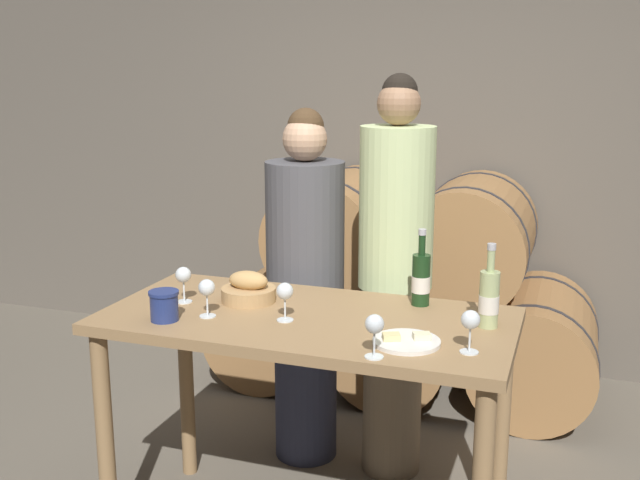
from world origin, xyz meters
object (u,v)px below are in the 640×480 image
at_px(wine_bottle_white, 489,298).
at_px(wine_glass_right, 375,326).
at_px(person_right, 395,277).
at_px(wine_bottle_red, 421,279).
at_px(wine_glass_far_left, 183,277).
at_px(wine_glass_far_right, 470,322).
at_px(wine_glass_center, 285,293).
at_px(tasting_table, 307,351).
at_px(cheese_plate, 406,341).
at_px(wine_glass_left, 207,290).
at_px(bread_basket, 249,290).
at_px(blue_crock, 164,304).
at_px(person_left, 305,287).

height_order(wine_bottle_white, wine_glass_right, wine_bottle_white).
xyz_separation_m(person_right, wine_bottle_red, (0.19, -0.38, 0.11)).
distance_m(wine_glass_far_left, wine_glass_far_right, 1.12).
bearing_deg(wine_glass_far_left, wine_glass_far_right, -8.50).
bearing_deg(wine_glass_center, wine_bottle_red, 39.27).
relative_size(tasting_table, wine_glass_far_right, 10.67).
relative_size(cheese_plate, wine_glass_left, 1.59).
height_order(person_right, cheese_plate, person_right).
bearing_deg(bread_basket, tasting_table, -17.88).
bearing_deg(cheese_plate, wine_glass_far_right, -2.86).
distance_m(wine_bottle_white, wine_glass_far_right, 0.27).
bearing_deg(blue_crock, tasting_table, 25.34).
relative_size(tasting_table, person_right, 0.84).
height_order(wine_glass_right, wine_glass_far_right, same).
height_order(person_left, wine_glass_far_left, person_left).
height_order(wine_bottle_red, wine_glass_right, wine_bottle_red).
distance_m(person_right, wine_glass_center, 0.76).
xyz_separation_m(wine_bottle_white, wine_glass_left, (-0.97, -0.22, -0.00)).
distance_m(wine_bottle_red, wine_bottle_white, 0.32).
bearing_deg(person_right, wine_glass_left, -123.26).
bearing_deg(wine_bottle_red, tasting_table, -144.18).
relative_size(wine_glass_far_left, wine_glass_left, 1.00).
distance_m(wine_bottle_red, wine_glass_right, 0.57).
height_order(wine_bottle_red, cheese_plate, wine_bottle_red).
height_order(tasting_table, wine_glass_right, wine_glass_right).
bearing_deg(tasting_table, blue_crock, -154.66).
height_order(bread_basket, cheese_plate, bread_basket).
bearing_deg(wine_glass_far_left, bread_basket, 22.46).
height_order(wine_bottle_red, wine_glass_far_right, wine_bottle_red).
height_order(wine_bottle_red, wine_glass_far_left, wine_bottle_red).
xyz_separation_m(blue_crock, wine_glass_center, (0.41, 0.14, 0.04)).
bearing_deg(wine_bottle_white, wine_glass_right, -126.33).
height_order(person_right, wine_bottle_red, person_right).
height_order(person_right, wine_glass_far_left, person_right).
xyz_separation_m(tasting_table, person_left, (-0.24, 0.64, 0.04)).
distance_m(bread_basket, wine_glass_left, 0.23).
xyz_separation_m(person_left, wine_bottle_red, (0.61, -0.38, 0.20)).
bearing_deg(blue_crock, cheese_plate, 3.65).
height_order(wine_bottle_red, wine_glass_left, wine_bottle_red).
relative_size(wine_bottle_white, wine_glass_right, 2.13).
distance_m(person_left, wine_glass_far_right, 1.20).
height_order(person_left, bread_basket, person_left).
xyz_separation_m(blue_crock, bread_basket, (0.19, 0.30, -0.02)).
bearing_deg(wine_glass_center, wine_glass_far_left, 170.85).
height_order(person_left, wine_glass_far_right, person_left).
distance_m(wine_bottle_red, wine_glass_far_right, 0.50).
bearing_deg(blue_crock, wine_glass_far_left, 100.72).
bearing_deg(wine_bottle_red, wine_glass_right, -92.50).
height_order(wine_glass_far_left, wine_glass_left, same).
bearing_deg(wine_bottle_red, blue_crock, -149.75).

